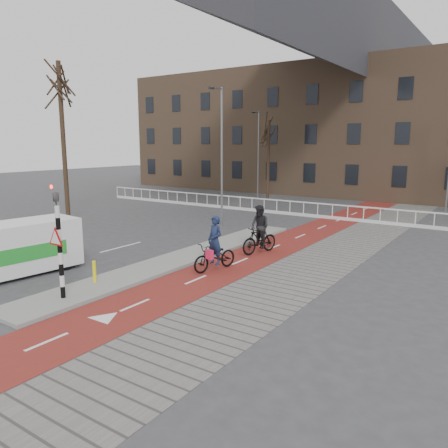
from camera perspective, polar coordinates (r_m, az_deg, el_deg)
The scene contains 15 objects.
ground at distance 15.40m, azimuth -12.80°, elevation -8.07°, with size 120.00×120.00×0.00m, color #38383A.
bike_lane at distance 22.46m, azimuth 8.89°, elevation -2.03°, with size 2.50×60.00×0.01m, color maroon.
sidewalk at distance 21.46m, azimuth 15.67°, elevation -2.89°, with size 3.00×60.00×0.01m, color slate.
curb_island at distance 18.63m, azimuth -5.30°, elevation -4.38°, with size 1.80×16.00×0.12m, color gray.
traffic_signal at distance 14.11m, azimuth -20.80°, elevation -1.83°, with size 0.80×0.80×3.68m.
bollard at distance 15.68m, azimuth -16.57°, elevation -5.99°, with size 0.12×0.12×0.76m, color yellow.
cyclist_near at distance 16.77m, azimuth -1.18°, elevation -3.70°, with size 1.16×2.16×2.11m.
cyclist_far at distance 19.36m, azimuth 4.68°, elevation -1.26°, with size 1.11×2.10×2.15m.
van at distance 17.88m, azimuth -25.76°, elevation -2.83°, with size 2.36×4.75×1.96m.
railing at distance 31.49m, azimuth 3.66°, elevation 2.24°, with size 28.00×0.10×0.99m.
townhouse_row at distance 44.19m, azimuth 16.36°, elevation 13.99°, with size 46.00×10.00×15.90m.
tree_left at distance 27.85m, azimuth -20.22°, elevation 9.68°, with size 0.27×0.27×9.47m, color black.
tree_mid at distance 37.43m, azimuth 5.80°, elevation 8.21°, with size 0.25×0.25×6.70m, color black.
streetlight_near at distance 25.63m, azimuth -0.29°, elevation 8.61°, with size 0.12×0.12×7.96m, color slate.
streetlight_left at distance 38.86m, azimuth 4.51°, elevation 8.92°, with size 0.12×0.12×7.53m, color slate.
Camera 1 is at (10.77, -9.88, 4.85)m, focal length 35.00 mm.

